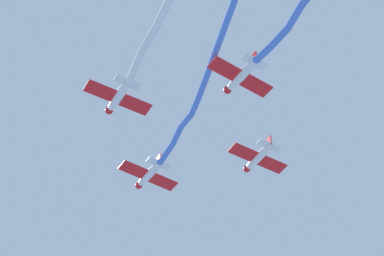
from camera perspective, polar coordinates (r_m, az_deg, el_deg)
The scene contains 5 objects.
airplane_lead at distance 76.28m, azimuth -3.48°, elevation -3.72°, with size 6.66×4.99×1.66m.
smoke_trail_lead at distance 67.06m, azimuth 1.02°, elevation 4.42°, with size 5.31×25.14×1.87m.
airplane_left_wing at distance 68.09m, azimuth -5.89°, elevation 2.50°, with size 6.59×4.90×1.66m.
airplane_right_wing at distance 74.92m, azimuth 5.26°, elevation -2.34°, with size 6.62×4.94×1.66m.
airplane_slot at distance 66.48m, azimuth 3.89°, elevation 4.14°, with size 6.68×5.02×1.66m.
Camera 1 is at (19.24, 49.48, 5.83)m, focal length 67.09 mm.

